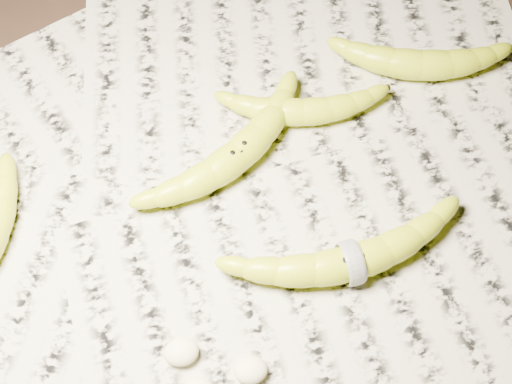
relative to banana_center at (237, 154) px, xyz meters
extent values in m
plane|color=black|center=(-0.01, -0.07, -0.03)|extent=(3.00, 3.00, 0.00)
cube|color=#B4B09A|center=(-0.05, -0.08, -0.02)|extent=(0.90, 0.70, 0.01)
torus|color=white|center=(0.09, -0.15, 0.00)|extent=(0.01, 0.05, 0.05)
ellipsoid|color=beige|center=(-0.09, -0.21, -0.01)|extent=(0.03, 0.03, 0.02)
ellipsoid|color=beige|center=(-0.03, -0.24, -0.01)|extent=(0.03, 0.03, 0.02)
camera|label=1|loc=(-0.06, -0.41, 0.67)|focal=50.00mm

